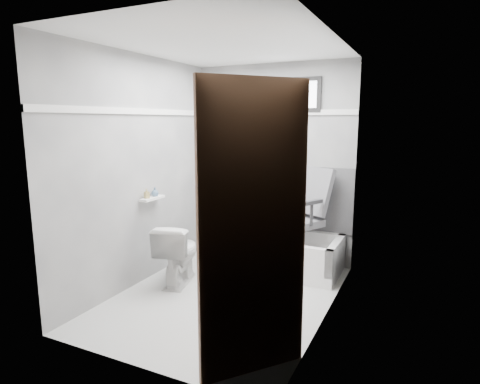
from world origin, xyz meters
The scene contains 19 objects.
floor centered at (0.00, 0.00, 0.00)m, with size 2.60×2.60×0.00m, color silver.
ceiling centered at (0.00, 0.00, 2.40)m, with size 2.60×2.60×0.00m, color silver.
wall_back centered at (0.00, 1.30, 1.20)m, with size 2.00×0.02×2.40m, color slate.
wall_front centered at (0.00, -1.30, 1.20)m, with size 2.00×0.02×2.40m, color slate.
wall_left centered at (-1.00, 0.00, 1.20)m, with size 0.02×2.60×2.40m, color slate.
wall_right centered at (1.00, 0.00, 1.20)m, with size 0.02×2.60×2.40m, color slate.
bathtub centered at (0.18, 0.93, 0.21)m, with size 1.50×0.70×0.42m, color white, non-canonical shape.
office_chair centered at (0.38, 0.97, 0.66)m, with size 0.63×0.63×1.08m, color #5D5C60, non-canonical shape.
toilet centered at (-0.62, 0.10, 0.32)m, with size 0.37×0.66×0.65m, color silver.
door centered at (0.98, -1.28, 1.00)m, with size 0.78×0.78×2.00m, color brown, non-canonical shape.
window centered at (0.25, 1.29, 2.02)m, with size 0.66×0.04×0.40m, color black, non-canonical shape.
backerboard centered at (0.25, 1.29, 0.80)m, with size 1.50×0.02×0.78m, color #4C4C4F.
trim_back centered at (0.00, 1.29, 1.82)m, with size 2.00×0.02×0.06m, color white.
trim_left centered at (-0.99, 0.00, 1.82)m, with size 0.02×2.60×0.06m, color white.
pole centered at (-0.05, 1.06, 1.05)m, with size 0.02×0.02×1.95m, color white.
shelf centered at (-0.93, 0.10, 0.90)m, with size 0.10×0.32×0.03m, color white.
soap_bottle_a centered at (-0.94, 0.02, 0.97)m, with size 0.05×0.05×0.10m, color #9F8E4F.
soap_bottle_b centered at (-0.94, 0.16, 0.96)m, with size 0.08×0.08×0.10m, color #45627F.
faucet centered at (-0.20, 1.27, 0.55)m, with size 0.26×0.10×0.16m, color silver, non-canonical shape.
Camera 1 is at (1.74, -3.33, 1.73)m, focal length 30.00 mm.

